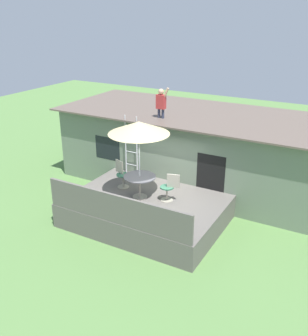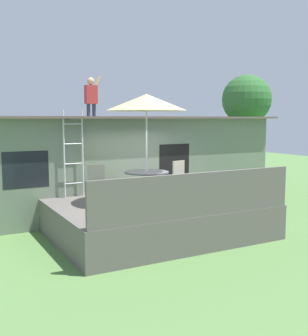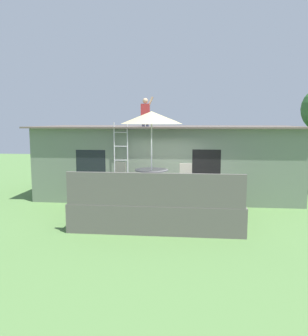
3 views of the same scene
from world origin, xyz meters
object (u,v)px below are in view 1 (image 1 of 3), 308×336
Objects in this scene: person_figure at (161,101)px; patio_chair_right at (169,188)px; patio_chair_left at (122,174)px; step_ladder at (131,145)px; patio_table at (140,181)px; patio_umbrella at (139,128)px.

person_figure reaches higher than patio_chair_right.
patio_chair_left is at bearing -19.69° from patio_chair_right.
step_ladder is 1.91m from person_figure.
step_ladder is at bearing -134.78° from person_figure.
step_ladder is (-1.28, 1.53, 0.51)m from patio_table.
step_ladder is at bearing 128.16° from patio_chair_left.
patio_chair_left is 1.00× the size of patio_chair_right.
patio_umbrella reaches higher than patio_table.
patio_chair_right is (0.93, 0.25, -0.13)m from patio_table.
patio_umbrella is 2.40m from person_figure.
person_figure is at bearing -70.77° from patio_chair_right.
step_ladder is at bearing 129.87° from patio_table.
patio_umbrella is 1.15× the size of step_ladder.
person_figure is at bearing 101.77° from patio_umbrella.
patio_table is 0.47× the size of step_ladder.
patio_chair_right is (1.42, -2.08, -2.19)m from person_figure.
patio_table is 1.76m from patio_umbrella.
patio_table is at bearing -0.00° from patio_chair_right.
person_figure is at bearing 45.22° from step_ladder.
patio_chair_right is at bearing -55.66° from person_figure.
patio_table is 0.94× the size of person_figure.
patio_table is 1.13× the size of patio_chair_right.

